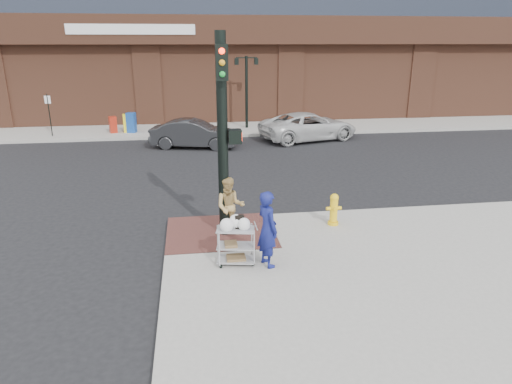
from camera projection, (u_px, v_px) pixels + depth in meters
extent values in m
plane|color=black|center=(248.00, 250.00, 11.24)|extent=(220.00, 220.00, 0.00)
cube|color=gray|center=(336.00, 95.00, 43.00)|extent=(65.00, 36.00, 0.15)
cube|color=#4D2724|center=(221.00, 232.00, 11.96)|extent=(2.80, 2.40, 0.01)
cylinder|color=black|center=(247.00, 93.00, 25.88)|extent=(0.16, 0.16, 4.00)
cube|color=black|center=(246.00, 58.00, 25.28)|extent=(1.20, 0.06, 0.06)
cube|color=black|center=(237.00, 62.00, 25.27)|extent=(0.22, 0.22, 0.35)
cube|color=black|center=(256.00, 61.00, 25.42)|extent=(0.22, 0.22, 0.35)
cylinder|color=black|center=(50.00, 115.00, 23.78)|extent=(0.05, 0.05, 2.20)
cylinder|color=black|center=(223.00, 139.00, 11.10)|extent=(0.26, 0.26, 5.00)
cube|color=black|center=(235.00, 136.00, 11.12)|extent=(0.32, 0.28, 0.34)
cube|color=#FF260C|center=(241.00, 136.00, 11.14)|extent=(0.02, 0.18, 0.22)
cube|color=black|center=(222.00, 63.00, 10.27)|extent=(0.28, 0.18, 0.80)
imported|color=navy|center=(268.00, 229.00, 9.94)|extent=(0.61, 0.74, 1.73)
imported|color=tan|center=(230.00, 207.00, 11.56)|extent=(0.78, 0.63, 1.54)
imported|color=black|center=(194.00, 134.00, 21.97)|extent=(4.33, 2.34, 1.36)
imported|color=silver|center=(309.00, 126.00, 23.69)|extent=(5.59, 3.69, 1.43)
cube|color=#939498|center=(236.00, 229.00, 10.00)|extent=(0.89, 0.60, 0.03)
cube|color=#939498|center=(236.00, 246.00, 10.12)|extent=(0.89, 0.60, 0.03)
cube|color=#939498|center=(236.00, 259.00, 10.23)|extent=(0.89, 0.60, 0.03)
cube|color=black|center=(239.00, 222.00, 10.01)|extent=(0.20, 0.13, 0.29)
cube|color=brown|center=(231.00, 244.00, 10.09)|extent=(0.27, 0.31, 0.07)
cube|color=brown|center=(236.00, 258.00, 10.21)|extent=(0.42, 0.33, 0.06)
cylinder|color=yellow|center=(333.00, 223.00, 12.45)|extent=(0.29, 0.29, 0.08)
cylinder|color=yellow|center=(334.00, 210.00, 12.33)|extent=(0.21, 0.21, 0.64)
sphere|color=yellow|center=(334.00, 198.00, 12.22)|extent=(0.23, 0.23, 0.23)
cylinder|color=yellow|center=(334.00, 208.00, 12.31)|extent=(0.42, 0.09, 0.09)
cube|color=#A02212|center=(113.00, 125.00, 24.84)|extent=(0.47, 0.45, 0.89)
cube|color=yellow|center=(127.00, 123.00, 24.99)|extent=(0.47, 0.43, 0.99)
cube|color=navy|center=(131.00, 123.00, 24.93)|extent=(0.53, 0.50, 1.08)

